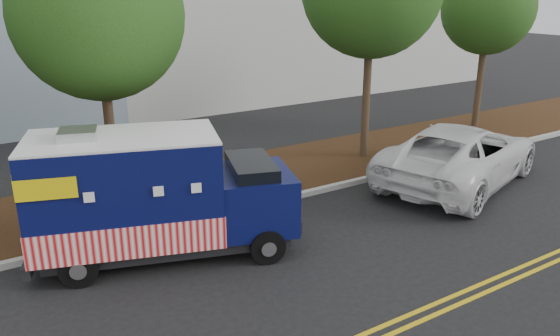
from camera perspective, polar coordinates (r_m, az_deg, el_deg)
ground at (r=12.72m, az=-7.44°, el=-8.14°), size 120.00×120.00×0.00m
curb at (r=13.86m, az=-9.95°, el=-5.61°), size 120.00×0.18×0.15m
mulch_strip at (r=15.68m, az=-12.96°, el=-2.90°), size 120.00×4.00×0.15m
tree_b at (r=14.56m, az=-18.46°, el=14.96°), size 4.23×4.23×7.13m
tree_d at (r=23.37m, az=20.91°, el=15.29°), size 3.55×3.55×6.62m
sign_post at (r=13.00m, az=-24.74°, el=-3.41°), size 0.06×0.06×2.40m
food_truck at (r=11.99m, az=-13.31°, el=-3.18°), size 5.97×3.66×2.97m
white_car at (r=17.14m, az=18.29°, el=1.39°), size 7.09×4.83×1.80m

